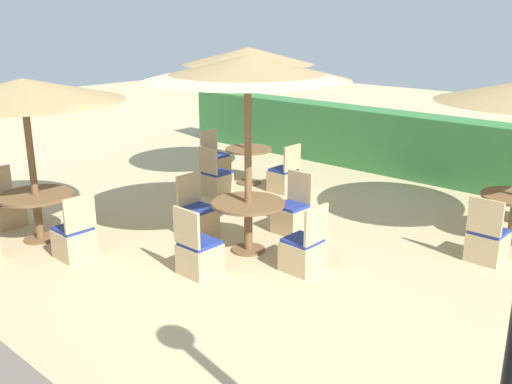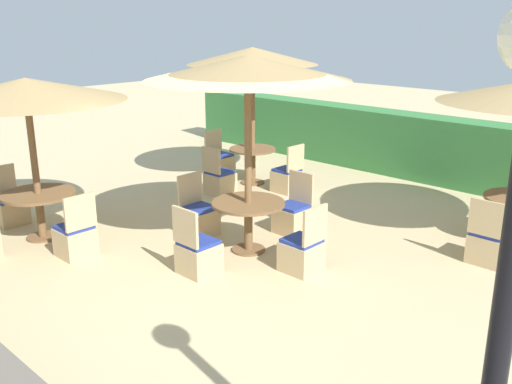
# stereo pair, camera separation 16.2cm
# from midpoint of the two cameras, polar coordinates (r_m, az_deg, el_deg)

# --- Properties ---
(ground_plane) EXTENTS (40.00, 40.00, 0.00)m
(ground_plane) POSITION_cam_midpoint_polar(r_m,az_deg,el_deg) (7.78, -2.47, -7.30)
(ground_plane) COLOR #C6B284
(hedge_row) EXTENTS (13.00, 0.70, 1.31)m
(hedge_row) POSITION_cam_midpoint_polar(r_m,az_deg,el_deg) (12.12, 17.59, 4.12)
(hedge_row) COLOR #387A3D
(hedge_row) RESTS_ON ground_plane
(patio_chair_back_right_south) EXTENTS (0.46, 0.46, 0.93)m
(patio_chair_back_right_south) POSITION_cam_midpoint_polar(r_m,az_deg,el_deg) (8.39, 22.74, -4.88)
(patio_chair_back_right_south) COLOR tan
(patio_chair_back_right_south) RESTS_ON ground_plane
(parasol_center) EXTENTS (2.74, 2.74, 2.74)m
(parasol_center) POSITION_cam_midpoint_polar(r_m,az_deg,el_deg) (7.60, -0.21, 12.24)
(parasol_center) COLOR brown
(parasol_center) RESTS_ON ground_plane
(round_table_center) EXTENTS (1.03, 1.03, 0.73)m
(round_table_center) POSITION_cam_midpoint_polar(r_m,az_deg,el_deg) (8.02, -0.19, -2.10)
(round_table_center) COLOR brown
(round_table_center) RESTS_ON ground_plane
(patio_chair_center_south) EXTENTS (0.46, 0.46, 0.93)m
(patio_chair_center_south) POSITION_cam_midpoint_polar(r_m,az_deg,el_deg) (7.47, -5.22, -6.22)
(patio_chair_center_south) COLOR tan
(patio_chair_center_south) RESTS_ON ground_plane
(patio_chair_center_north) EXTENTS (0.46, 0.46, 0.93)m
(patio_chair_center_north) POSITION_cam_midpoint_polar(r_m,az_deg,el_deg) (8.85, 4.22, -2.41)
(patio_chair_center_north) COLOR tan
(patio_chair_center_north) RESTS_ON ground_plane
(patio_chair_center_east) EXTENTS (0.46, 0.46, 0.93)m
(patio_chair_center_east) POSITION_cam_midpoint_polar(r_m,az_deg,el_deg) (7.53, 5.29, -6.02)
(patio_chair_center_east) COLOR tan
(patio_chair_center_east) RESTS_ON ground_plane
(patio_chair_center_west) EXTENTS (0.46, 0.46, 0.93)m
(patio_chair_center_west) POSITION_cam_midpoint_polar(r_m,az_deg,el_deg) (8.78, -5.21, -2.59)
(patio_chair_center_west) COLOR tan
(patio_chair_center_west) RESTS_ON ground_plane
(parasol_front_left) EXTENTS (2.80, 2.80, 2.40)m
(parasol_front_left) POSITION_cam_midpoint_polar(r_m,az_deg,el_deg) (8.72, -21.53, 9.48)
(parasol_front_left) COLOR brown
(parasol_front_left) RESTS_ON ground_plane
(round_table_front_left) EXTENTS (1.08, 1.08, 0.72)m
(round_table_front_left) POSITION_cam_midpoint_polar(r_m,az_deg,el_deg) (9.06, -20.40, -0.97)
(round_table_front_left) COLOR brown
(round_table_front_left) RESTS_ON ground_plane
(patio_chair_front_left_east) EXTENTS (0.46, 0.46, 0.93)m
(patio_chair_front_left_east) POSITION_cam_midpoint_polar(r_m,az_deg,el_deg) (8.33, -17.05, -4.44)
(patio_chair_front_left_east) COLOR tan
(patio_chair_front_left_east) RESTS_ON ground_plane
(patio_chair_front_left_west) EXTENTS (0.46, 0.46, 0.93)m
(patio_chair_front_left_west) POSITION_cam_midpoint_polar(r_m,az_deg,el_deg) (9.99, -22.99, -1.47)
(patio_chair_front_left_west) COLOR tan
(patio_chair_front_left_west) RESTS_ON ground_plane
(parasol_back_left) EXTENTS (2.51, 2.51, 2.67)m
(parasol_back_left) POSITION_cam_midpoint_polar(r_m,az_deg,el_deg) (11.08, 0.06, 13.40)
(parasol_back_left) COLOR brown
(parasol_back_left) RESTS_ON ground_plane
(round_table_back_left) EXTENTS (0.92, 0.92, 0.72)m
(round_table_back_left) POSITION_cam_midpoint_polar(r_m,az_deg,el_deg) (11.37, 0.06, 3.50)
(round_table_back_left) COLOR brown
(round_table_back_left) RESTS_ON ground_plane
(patio_chair_back_left_east) EXTENTS (0.46, 0.46, 0.93)m
(patio_chair_back_left_east) POSITION_cam_midpoint_polar(r_m,az_deg,el_deg) (10.90, 3.58, 1.38)
(patio_chair_back_left_east) COLOR tan
(patio_chair_back_left_east) RESTS_ON ground_plane
(patio_chair_back_left_west) EXTENTS (0.46, 0.46, 0.93)m
(patio_chair_back_left_west) POSITION_cam_midpoint_polar(r_m,az_deg,el_deg) (12.11, -3.27, 2.98)
(patio_chair_back_left_west) COLOR tan
(patio_chair_back_left_west) RESTS_ON ground_plane
(patio_chair_back_left_south) EXTENTS (0.46, 0.46, 0.93)m
(patio_chair_back_left_south) POSITION_cam_midpoint_polar(r_m,az_deg,el_deg) (10.75, -3.25, 1.15)
(patio_chair_back_left_south) COLOR tan
(patio_chair_back_left_south) RESTS_ON ground_plane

